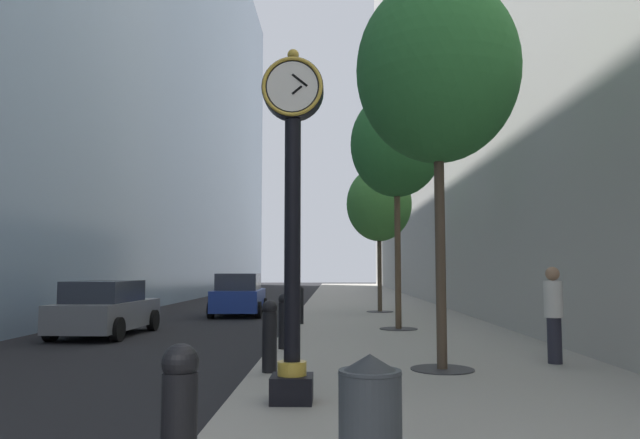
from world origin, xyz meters
The scene contains 16 objects.
ground_plane centered at (0.00, 27.00, 0.00)m, with size 110.00×110.00×0.00m, color black.
sidewalk_right centered at (3.26, 30.00, 0.07)m, with size 6.52×80.00×0.14m, color #9E998E.
building_block_left centered at (-11.83, 30.00, 15.59)m, with size 9.00×80.00×31.19m.
street_clock centered at (0.88, 5.92, 2.77)m, with size 0.84×0.55×4.78m.
bollard_nearest centered at (0.34, 2.23, 0.78)m, with size 0.27×0.27×1.22m.
bollard_third centered at (0.34, 8.21, 0.78)m, with size 0.27×0.27×1.22m.
bollard_fourth centered at (0.34, 11.20, 0.78)m, with size 0.27×0.27×1.22m.
bollard_fifth centered at (0.34, 14.19, 0.78)m, with size 0.27×0.27×1.22m.
bollard_sixth centered at (0.34, 17.18, 0.78)m, with size 0.27×0.27×1.22m.
street_tree_near centered at (3.32, 8.52, 5.46)m, with size 2.94×2.94×7.03m.
street_tree_mid_near centered at (3.32, 15.57, 5.59)m, with size 2.75×2.75×7.06m.
street_tree_mid_far centered at (3.32, 22.61, 4.57)m, with size 2.70×2.70×6.00m.
trash_bin centered at (1.73, 2.93, 0.68)m, with size 0.53×0.53×1.05m.
pedestrian_walking centered at (5.54, 9.26, 1.10)m, with size 0.43×0.43×1.79m.
car_grey_near centered at (-5.04, 14.86, 0.76)m, with size 2.09×4.19×1.56m.
car_blue_mid centered at (-2.42, 22.25, 0.83)m, with size 2.16×4.12×1.71m.
Camera 1 is at (1.44, -2.07, 1.89)m, focal length 33.52 mm.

